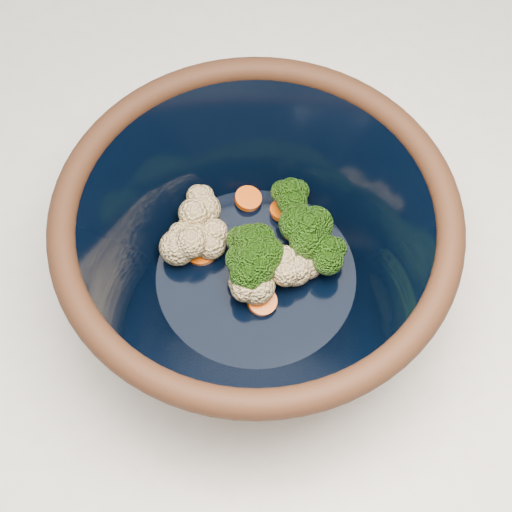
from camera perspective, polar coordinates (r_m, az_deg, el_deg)
name	(u,v)px	position (r m, az deg, el deg)	size (l,w,h in m)	color
ground	(231,435)	(1.54, -1.99, -14.09)	(3.00, 3.00, 0.00)	#9E7A54
counter	(222,360)	(1.11, -2.71, -8.29)	(1.20, 1.20, 0.90)	silver
mixing_bowl	(256,248)	(0.59, 0.00, 0.63)	(0.34, 0.34, 0.14)	black
vegetable_pile	(260,245)	(0.62, 0.35, 0.86)	(0.15, 0.13, 0.06)	#608442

